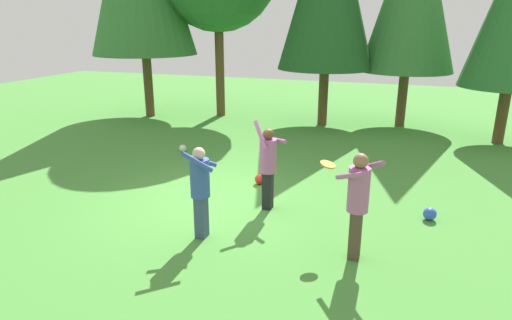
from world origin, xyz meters
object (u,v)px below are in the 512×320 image
object	(u,v)px
person_thrower	(268,162)
person_catcher	(358,197)
person_bystander	(200,185)
frisbee	(328,164)
ball_blue	(430,214)
ball_white	(183,148)
ball_red	(260,179)

from	to	relation	value
person_thrower	person_catcher	xyz separation A→B (m)	(1.93, -1.43, 0.06)
person_bystander	frisbee	size ratio (longest dim) A/B	4.97
person_bystander	ball_blue	bearing A→B (deg)	9.35
ball_white	person_bystander	bearing A→B (deg)	-58.37
frisbee	ball_white	size ratio (longest dim) A/B	1.56
ball_blue	ball_white	bearing A→B (deg)	159.02
person_thrower	frisbee	size ratio (longest dim) A/B	5.57
person_thrower	ball_blue	world-z (taller)	person_thrower
person_catcher	ball_white	bearing A→B (deg)	4.33
person_bystander	ball_red	size ratio (longest dim) A/B	6.88
person_bystander	ball_white	bearing A→B (deg)	103.06
frisbee	person_bystander	bearing A→B (deg)	-161.43
person_catcher	person_bystander	world-z (taller)	person_catcher
person_catcher	person_bystander	xyz separation A→B (m)	(-2.67, -0.14, -0.08)
ball_blue	ball_red	bearing A→B (deg)	168.12
person_catcher	ball_red	world-z (taller)	person_catcher
person_catcher	frisbee	distance (m)	0.87
ball_red	ball_white	size ratio (longest dim) A/B	1.13
ball_white	ball_blue	distance (m)	7.23
person_bystander	ball_blue	world-z (taller)	person_bystander
frisbee	person_catcher	bearing A→B (deg)	-43.53
person_thrower	frisbee	bearing A→B (deg)	-0.00
person_thrower	ball_white	xyz separation A→B (m)	(-3.60, 3.08, -0.90)
frisbee	person_thrower	bearing A→B (deg)	146.95
person_thrower	person_bystander	distance (m)	1.73
person_bystander	ball_white	distance (m)	5.53
person_thrower	frisbee	world-z (taller)	person_thrower
person_thrower	ball_white	distance (m)	4.82
person_catcher	ball_blue	bearing A→B (deg)	-78.81
person_thrower	ball_blue	bearing A→B (deg)	41.91
person_bystander	frisbee	world-z (taller)	person_bystander
person_bystander	frisbee	bearing A→B (deg)	0.00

